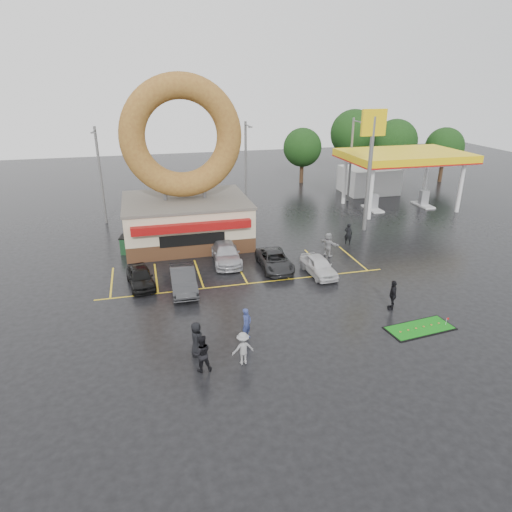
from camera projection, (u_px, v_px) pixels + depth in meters
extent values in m
plane|color=black|center=(260.00, 307.00, 28.02)|extent=(120.00, 120.00, 0.00)
cube|color=#472B19|center=(187.00, 234.00, 38.81)|extent=(10.00, 8.00, 1.20)
cube|color=beige|center=(186.00, 215.00, 38.16)|extent=(10.00, 8.00, 2.30)
cube|color=#59544C|center=(185.00, 200.00, 37.69)|extent=(10.20, 8.20, 0.20)
cube|color=maroon|center=(192.00, 227.00, 34.20)|extent=(9.00, 0.60, 0.60)
cylinder|color=slate|center=(165.00, 193.00, 37.07)|extent=(0.30, 0.30, 1.20)
cylinder|color=slate|center=(204.00, 191.00, 37.80)|extent=(0.30, 0.30, 1.20)
torus|color=brown|center=(182.00, 137.00, 35.80)|extent=(9.60, 2.00, 9.60)
cylinder|color=silver|center=(371.00, 194.00, 44.02)|extent=(0.40, 0.40, 5.00)
cylinder|color=silver|center=(460.00, 188.00, 46.30)|extent=(0.40, 0.40, 5.00)
cylinder|color=silver|center=(345.00, 181.00, 49.42)|extent=(0.40, 0.40, 5.00)
cylinder|color=silver|center=(426.00, 176.00, 51.70)|extent=(0.40, 0.40, 5.00)
cube|color=silver|center=(404.00, 158.00, 46.84)|extent=(12.00, 8.00, 0.50)
cube|color=yellow|center=(404.00, 155.00, 46.73)|extent=(12.30, 8.30, 0.70)
cube|color=#99999E|center=(373.00, 201.00, 47.77)|extent=(0.90, 0.60, 1.60)
cube|color=#99999E|center=(424.00, 198.00, 49.14)|extent=(0.90, 0.60, 1.60)
cube|color=silver|center=(369.00, 180.00, 54.53)|extent=(6.00, 5.00, 3.00)
cylinder|color=slate|center=(369.00, 176.00, 39.93)|extent=(0.36, 0.36, 10.00)
cube|color=yellow|center=(374.00, 123.00, 38.26)|extent=(2.20, 0.30, 2.20)
cylinder|color=slate|center=(101.00, 176.00, 42.06)|extent=(0.24, 0.24, 9.00)
cylinder|color=slate|center=(94.00, 131.00, 39.60)|extent=(0.12, 2.00, 0.12)
cube|color=slate|center=(93.00, 133.00, 38.71)|extent=(0.40, 0.18, 0.12)
cylinder|color=slate|center=(246.00, 167.00, 46.16)|extent=(0.24, 0.24, 9.00)
cylinder|color=slate|center=(248.00, 125.00, 43.70)|extent=(0.12, 2.00, 0.12)
cube|color=slate|center=(250.00, 127.00, 42.82)|extent=(0.40, 0.18, 0.12)
cylinder|color=slate|center=(351.00, 160.00, 49.80)|extent=(0.24, 0.24, 9.00)
cylinder|color=slate|center=(358.00, 121.00, 47.34)|extent=(0.12, 2.00, 0.12)
cube|color=slate|center=(362.00, 123.00, 46.46)|extent=(0.40, 0.18, 0.12)
cylinder|color=#332114|center=(392.00, 170.00, 60.42)|extent=(0.50, 0.50, 2.88)
sphere|color=black|center=(395.00, 141.00, 59.03)|extent=(5.60, 5.60, 5.60)
cylinder|color=#332114|center=(441.00, 172.00, 60.06)|extent=(0.50, 0.50, 2.52)
sphere|color=black|center=(445.00, 147.00, 58.84)|extent=(4.90, 4.90, 4.90)
cylinder|color=#332114|center=(351.00, 165.00, 63.04)|extent=(0.50, 0.50, 3.24)
sphere|color=black|center=(354.00, 133.00, 61.47)|extent=(6.30, 6.30, 6.30)
cylinder|color=#332114|center=(301.00, 173.00, 59.55)|extent=(0.50, 0.50, 2.52)
sphere|color=black|center=(302.00, 147.00, 58.32)|extent=(4.90, 4.90, 4.90)
imported|color=black|center=(140.00, 277.00, 30.51)|extent=(2.08, 4.07, 1.32)
imported|color=#2D2D2F|center=(183.00, 280.00, 29.90)|extent=(1.64, 4.59, 1.51)
imported|color=#ACACB2|center=(226.00, 253.00, 34.40)|extent=(2.24, 4.97, 1.41)
imported|color=#28282A|center=(275.00, 260.00, 33.29)|extent=(2.22, 4.62, 1.27)
imported|color=silver|center=(319.00, 266.00, 32.28)|extent=(1.83, 4.02, 1.34)
imported|color=navy|center=(247.00, 324.00, 24.35)|extent=(0.76, 0.76, 1.78)
imported|color=black|center=(202.00, 353.00, 21.65)|extent=(0.95, 0.75, 1.91)
imported|color=gray|center=(243.00, 348.00, 22.22)|extent=(1.18, 0.76, 1.72)
imported|color=black|center=(197.00, 339.00, 22.87)|extent=(0.75, 1.00, 1.86)
imported|color=black|center=(393.00, 295.00, 27.44)|extent=(0.87, 1.19, 1.87)
imported|color=#9C9B9E|center=(328.00, 244.00, 35.54)|extent=(1.39, 1.77, 1.87)
imported|color=black|center=(348.00, 234.00, 38.00)|extent=(0.79, 0.74, 1.81)
cube|color=#194223|center=(133.00, 245.00, 36.29)|extent=(2.01, 1.54, 1.30)
cube|color=black|center=(420.00, 328.00, 25.59)|extent=(4.05, 2.11, 0.04)
cube|color=#127014|center=(420.00, 328.00, 25.58)|extent=(3.85, 1.92, 0.03)
cylinder|color=silver|center=(446.00, 322.00, 25.80)|extent=(0.02, 0.02, 0.44)
cube|color=red|center=(448.00, 319.00, 25.75)|extent=(0.14, 0.01, 0.10)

